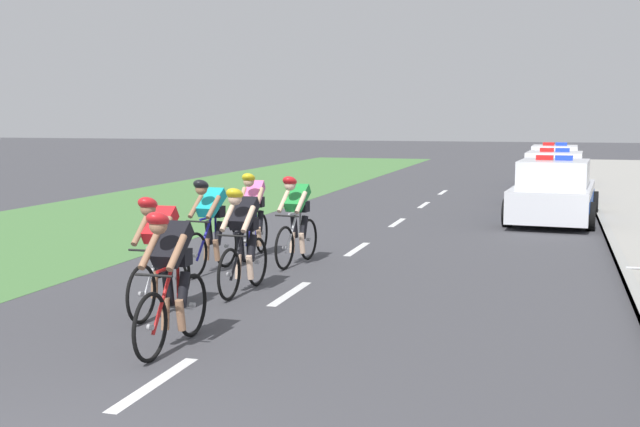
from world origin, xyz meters
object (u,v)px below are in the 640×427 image
police_car_nearest (553,193)px  police_car_second (554,179)px  cyclist_second (159,253)px  cyclist_sixth (296,219)px  cyclist_fourth (210,225)px  cyclist_third (243,239)px  cyclist_fifth (253,214)px  police_car_third (554,168)px  cyclist_lead (171,277)px

police_car_nearest → police_car_second: same height
cyclist_second → cyclist_sixth: same height
cyclist_fourth → cyclist_second: bearing=-79.4°
cyclist_third → cyclist_fifth: 2.93m
cyclist_second → cyclist_third: bearing=68.6°
police_car_nearest → police_car_third: bearing=90.0°
cyclist_sixth → police_car_nearest: bearing=59.8°
cyclist_fourth → cyclist_sixth: (1.10, 1.07, 0.00)m
cyclist_third → cyclist_fourth: size_ratio=1.00×
police_car_second → cyclist_third: bearing=-106.5°
cyclist_fourth → police_car_second: police_car_second is taller
cyclist_lead → cyclist_second: size_ratio=1.00×
police_car_second → police_car_third: same height
cyclist_lead → police_car_third: 22.81m
cyclist_third → cyclist_fourth: 1.62m
cyclist_fourth → police_car_nearest: bearing=57.4°
cyclist_lead → cyclist_sixth: (-0.25, 5.08, 0.00)m
cyclist_sixth → cyclist_lead: bearing=-87.2°
cyclist_fourth → cyclist_fifth: 1.56m
cyclist_sixth → police_car_third: size_ratio=0.39×
police_car_second → cyclist_fourth: bearing=-112.1°
cyclist_third → police_car_third: 20.14m
cyclist_fifth → cyclist_third: bearing=-71.7°
police_car_nearest → police_car_second: (0.00, 4.76, 0.00)m
cyclist_third → cyclist_sixth: same height
cyclist_fourth → police_car_third: (5.25, 18.47, -0.11)m
cyclist_third → police_car_nearest: 10.33m
cyclist_third → police_car_second: 14.80m
cyclist_sixth → police_car_second: bearing=70.8°
cyclist_second → cyclist_third: size_ratio=1.00×
cyclist_third → police_car_nearest: bearing=66.0°
cyclist_fifth → cyclist_sixth: size_ratio=1.00×
cyclist_lead → cyclist_fourth: 4.23m
cyclist_fifth → cyclist_sixth: (0.96, -0.48, 0.00)m
police_car_nearest → police_car_third: size_ratio=1.02×
police_car_nearest → police_car_second: bearing=90.0°
cyclist_lead → cyclist_sixth: same height
cyclist_fourth → police_car_nearest: police_car_nearest is taller
cyclist_fourth → cyclist_fifth: same height
police_car_nearest → cyclist_second: bearing=-113.6°
police_car_third → cyclist_third: bearing=-102.0°
cyclist_lead → cyclist_fifth: (-1.21, 5.56, 0.00)m
cyclist_sixth → police_car_nearest: (4.15, 7.14, -0.11)m
cyclist_fifth → cyclist_sixth: bearing=-26.4°
police_car_nearest → cyclist_fifth: bearing=-127.5°
police_car_third → cyclist_second: bearing=-102.7°
cyclist_third → cyclist_sixth: size_ratio=1.00×
cyclist_fifth → police_car_nearest: (5.12, 6.66, -0.11)m
police_car_nearest → cyclist_lead: bearing=-107.7°
police_car_second → cyclist_fifth: bearing=-114.1°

